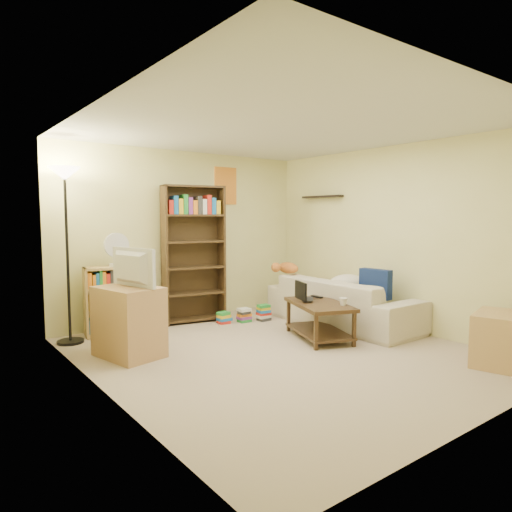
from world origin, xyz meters
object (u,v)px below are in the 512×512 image
at_px(coffee_table, 319,315).
at_px(end_cabinet, 504,340).
at_px(tall_bookshelf, 194,251).
at_px(side_table, 312,298).
at_px(tv_stand, 129,322).
at_px(desk_fan, 116,249).
at_px(short_bookshelf, 113,301).
at_px(sofa, 342,302).
at_px(television, 127,268).
at_px(floor_lamp, 66,204).
at_px(tabby_cat, 286,268).
at_px(laptop, 311,300).
at_px(mug, 343,302).

xyz_separation_m(coffee_table, end_cabinet, (0.78, -1.90, -0.03)).
xyz_separation_m(tall_bookshelf, side_table, (1.75, -0.65, -0.80)).
bearing_deg(tv_stand, desk_fan, 63.78).
distance_m(short_bookshelf, end_cabinet, 4.60).
bearing_deg(sofa, television, 82.22).
distance_m(television, tall_bookshelf, 1.73).
bearing_deg(television, sofa, -110.36).
xyz_separation_m(tall_bookshelf, floor_lamp, (-1.77, -0.08, 0.65)).
bearing_deg(coffee_table, floor_lamp, 167.66).
xyz_separation_m(tabby_cat, television, (-2.68, -0.46, 0.23)).
distance_m(laptop, side_table, 1.37).
bearing_deg(floor_lamp, side_table, -9.22).
height_order(coffee_table, mug, mug).
distance_m(coffee_table, tv_stand, 2.32).
xyz_separation_m(laptop, mug, (0.09, -0.46, 0.03)).
relative_size(tabby_cat, desk_fan, 1.19).
distance_m(tall_bookshelf, end_cabinet, 4.06).
distance_m(coffee_table, side_table, 1.47).
height_order(tall_bookshelf, side_table, tall_bookshelf).
relative_size(tall_bookshelf, end_cabinet, 3.03).
bearing_deg(desk_fan, tabby_cat, -11.85).
relative_size(floor_lamp, end_cabinet, 3.25).
relative_size(tall_bookshelf, desk_fan, 4.51).
height_order(floor_lamp, end_cabinet, floor_lamp).
distance_m(coffee_table, short_bookshelf, 2.68).
distance_m(sofa, end_cabinet, 2.23).
xyz_separation_m(short_bookshelf, end_cabinet, (2.78, -3.67, -0.17)).
xyz_separation_m(television, short_bookshelf, (0.19, 1.02, -0.54)).
distance_m(television, end_cabinet, 4.04).
relative_size(coffee_table, side_table, 2.37).
bearing_deg(side_table, coffee_table, -130.53).
distance_m(tall_bookshelf, side_table, 2.03).
bearing_deg(floor_lamp, coffee_table, -33.38).
relative_size(laptop, short_bookshelf, 0.43).
bearing_deg(mug, television, 155.25).
height_order(laptop, television, television).
relative_size(tall_bookshelf, floor_lamp, 0.93).
relative_size(coffee_table, tv_stand, 1.52).
height_order(television, floor_lamp, floor_lamp).
distance_m(tv_stand, desk_fan, 1.25).
xyz_separation_m(desk_fan, side_table, (2.91, -0.61, -0.88)).
relative_size(laptop, floor_lamp, 0.18).
height_order(tabby_cat, side_table, tabby_cat).
height_order(laptop, floor_lamp, floor_lamp).
bearing_deg(mug, desk_fan, 135.23).
bearing_deg(end_cabinet, short_bookshelf, 127.13).
xyz_separation_m(tabby_cat, floor_lamp, (-3.06, 0.48, 0.93)).
xyz_separation_m(sofa, tv_stand, (-2.98, 0.41, 0.05)).
distance_m(tv_stand, tall_bookshelf, 1.85).
distance_m(tabby_cat, mug, 1.59).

